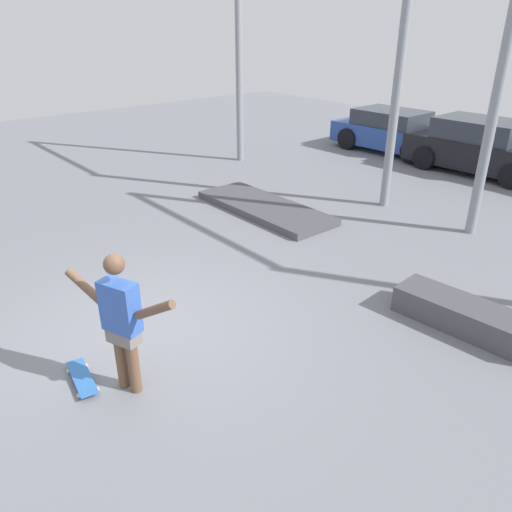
% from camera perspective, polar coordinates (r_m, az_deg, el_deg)
% --- Properties ---
extents(ground_plane, '(36.00, 36.00, 0.00)m').
position_cam_1_polar(ground_plane, '(7.25, -12.43, -8.52)').
color(ground_plane, slate).
extents(skateboarder, '(1.48, 0.63, 1.76)m').
position_cam_1_polar(skateboarder, '(5.78, -15.12, -6.89)').
color(skateboarder, brown).
rests_on(skateboarder, ground_plane).
extents(skateboard, '(0.79, 0.33, 0.08)m').
position_cam_1_polar(skateboard, '(6.55, -19.27, -12.99)').
color(skateboard, '#2D66B2').
rests_on(skateboard, ground_plane).
extents(grind_box, '(2.03, 0.78, 0.39)m').
position_cam_1_polar(grind_box, '(7.67, 22.87, -6.35)').
color(grind_box, '#47474C').
rests_on(grind_box, ground_plane).
extents(manual_pad, '(3.48, 1.31, 0.16)m').
position_cam_1_polar(manual_pad, '(11.42, 0.98, 5.56)').
color(manual_pad, '#47474C').
rests_on(manual_pad, ground_plane).
extents(canopy_support_left, '(5.61, 0.20, 6.39)m').
position_cam_1_polar(canopy_support_left, '(13.25, 6.03, 24.91)').
color(canopy_support_left, gray).
rests_on(canopy_support_left, ground_plane).
extents(parked_car_blue, '(3.98, 1.93, 1.32)m').
position_cam_1_polar(parked_car_blue, '(17.26, 15.37, 13.54)').
color(parked_car_blue, '#284793').
rests_on(parked_car_blue, ground_plane).
extents(parked_car_black, '(4.10, 1.98, 1.48)m').
position_cam_1_polar(parked_car_black, '(15.60, 24.33, 11.23)').
color(parked_car_black, black).
rests_on(parked_car_black, ground_plane).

